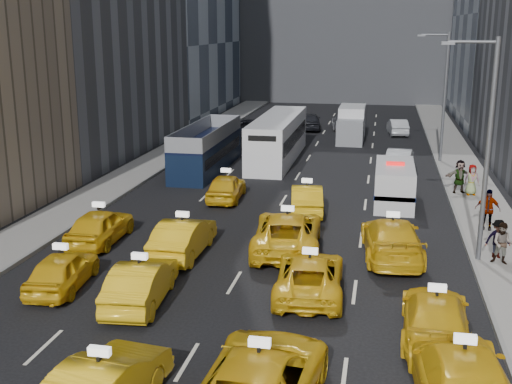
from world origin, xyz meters
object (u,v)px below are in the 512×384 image
at_px(double_decker, 207,148).
at_px(city_bus, 278,139).
at_px(nypd_van, 394,185).
at_px(box_truck, 351,124).

relative_size(double_decker, city_bus, 0.84).
bearing_deg(double_decker, city_bus, 37.17).
height_order(nypd_van, city_bus, city_bus).
bearing_deg(box_truck, nypd_van, -86.37).
bearing_deg(city_bus, nypd_van, -58.83).
height_order(double_decker, city_bus, city_bus).
xyz_separation_m(nypd_van, double_decker, (-12.22, 6.16, 0.44)).
xyz_separation_m(double_decker, city_bus, (4.13, 4.10, 0.09)).
xyz_separation_m(nypd_van, box_truck, (-3.34, 19.38, 0.34)).
relative_size(nypd_van, city_bus, 0.43).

